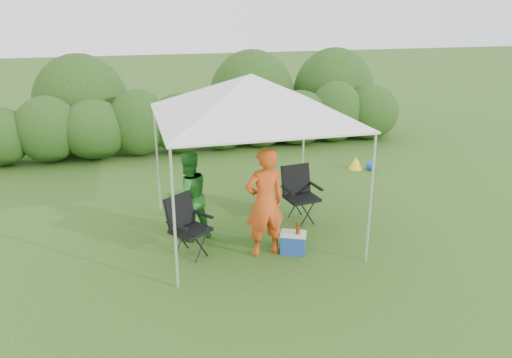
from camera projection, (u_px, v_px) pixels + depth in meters
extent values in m
plane|color=#38601E|center=(259.00, 244.00, 8.54)|extent=(70.00, 70.00, 0.00)
ellipsoid|color=#284D18|center=(0.00, 137.00, 12.51)|extent=(1.50, 1.28, 1.50)
cylinder|color=#382616|center=(4.00, 159.00, 12.71)|extent=(0.12, 0.12, 0.30)
ellipsoid|color=#284D18|center=(47.00, 129.00, 12.75)|extent=(1.65, 1.40, 1.73)
cylinder|color=#382616|center=(51.00, 156.00, 12.99)|extent=(0.12, 0.12, 0.30)
ellipsoid|color=#284D18|center=(94.00, 130.00, 13.06)|extent=(1.80, 1.53, 1.57)
cylinder|color=#382616|center=(97.00, 153.00, 13.27)|extent=(0.12, 0.12, 0.30)
ellipsoid|color=#284D18|center=(138.00, 123.00, 13.30)|extent=(1.58, 1.34, 1.80)
cylinder|color=#382616|center=(140.00, 150.00, 13.55)|extent=(0.12, 0.12, 0.30)
ellipsoid|color=#284D18|center=(181.00, 123.00, 13.60)|extent=(1.73, 1.47, 1.65)
cylinder|color=#382616|center=(182.00, 147.00, 13.82)|extent=(0.12, 0.12, 0.30)
ellipsoid|color=#284D18|center=(222.00, 123.00, 13.90)|extent=(1.50, 1.28, 1.50)
cylinder|color=#382616|center=(222.00, 144.00, 14.10)|extent=(0.12, 0.12, 0.30)
ellipsoid|color=#284D18|center=(261.00, 117.00, 14.14)|extent=(1.65, 1.40, 1.73)
cylinder|color=#382616|center=(261.00, 141.00, 14.38)|extent=(0.12, 0.12, 0.30)
ellipsoid|color=#284D18|center=(299.00, 117.00, 14.45)|extent=(1.80, 1.53, 1.57)
cylinder|color=#382616|center=(298.00, 139.00, 14.66)|extent=(0.12, 0.12, 0.30)
ellipsoid|color=#284D18|center=(336.00, 112.00, 14.69)|extent=(1.57, 1.34, 1.80)
cylinder|color=#382616|center=(334.00, 136.00, 14.93)|extent=(0.12, 0.12, 0.30)
ellipsoid|color=#284D18|center=(370.00, 112.00, 14.99)|extent=(1.72, 1.47, 1.65)
cylinder|color=#382616|center=(369.00, 134.00, 15.21)|extent=(0.12, 0.12, 0.30)
cylinder|color=silver|center=(174.00, 221.00, 6.92)|extent=(0.04, 0.04, 2.10)
cylinder|color=silver|center=(371.00, 200.00, 7.65)|extent=(0.04, 0.04, 2.10)
cylinder|color=silver|center=(157.00, 159.00, 9.65)|extent=(0.04, 0.04, 2.10)
cylinder|color=silver|center=(303.00, 148.00, 10.39)|extent=(0.04, 0.04, 2.10)
cube|color=white|center=(251.00, 117.00, 8.30)|extent=(3.10, 3.10, 0.03)
pyramid|color=white|center=(251.00, 95.00, 8.18)|extent=(3.10, 3.10, 0.70)
cube|color=black|center=(302.00, 198.00, 9.33)|extent=(0.64, 0.60, 0.05)
cube|color=black|center=(296.00, 179.00, 9.44)|extent=(0.59, 0.24, 0.55)
cube|color=black|center=(288.00, 190.00, 9.16)|extent=(0.12, 0.49, 0.03)
cube|color=black|center=(316.00, 186.00, 9.38)|extent=(0.12, 0.49, 0.03)
cylinder|color=black|center=(296.00, 216.00, 9.11)|extent=(0.03, 0.03, 0.46)
cylinder|color=black|center=(319.00, 212.00, 9.29)|extent=(0.03, 0.03, 0.46)
cylinder|color=black|center=(284.00, 207.00, 9.53)|extent=(0.03, 0.03, 0.46)
cylinder|color=black|center=(306.00, 203.00, 9.71)|extent=(0.03, 0.03, 0.46)
cube|color=black|center=(191.00, 231.00, 8.04)|extent=(0.74, 0.73, 0.05)
cube|color=black|center=(180.00, 210.00, 8.08)|extent=(0.53, 0.44, 0.52)
cube|color=black|center=(177.00, 226.00, 7.77)|extent=(0.31, 0.40, 0.03)
cube|color=black|center=(203.00, 214.00, 8.19)|extent=(0.31, 0.40, 0.03)
cylinder|color=black|center=(191.00, 252.00, 7.81)|extent=(0.03, 0.03, 0.44)
cylinder|color=black|center=(211.00, 242.00, 8.15)|extent=(0.03, 0.03, 0.44)
cylinder|color=black|center=(171.00, 244.00, 8.08)|extent=(0.03, 0.03, 0.44)
cylinder|color=black|center=(191.00, 234.00, 8.42)|extent=(0.03, 0.03, 0.44)
imported|color=#D74A18|center=(265.00, 203.00, 7.92)|extent=(0.71, 0.51, 1.83)
imported|color=#297E2A|center=(189.00, 196.00, 8.53)|extent=(0.91, 0.81, 1.57)
cube|color=#22419B|center=(293.00, 244.00, 8.22)|extent=(0.48, 0.42, 0.32)
cube|color=silver|center=(293.00, 234.00, 8.16)|extent=(0.51, 0.45, 0.03)
cylinder|color=#592D0C|center=(298.00, 227.00, 8.09)|extent=(0.07, 0.07, 0.25)
cone|color=yellow|center=(356.00, 163.00, 12.42)|extent=(0.37, 0.37, 0.31)
sphere|color=blue|center=(371.00, 166.00, 12.32)|extent=(0.24, 0.24, 0.24)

